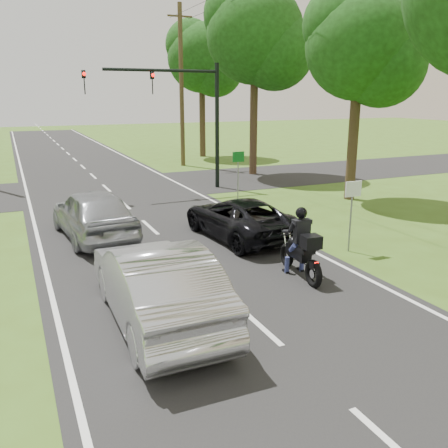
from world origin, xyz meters
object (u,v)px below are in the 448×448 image
Objects in this scene: dark_suv at (239,218)px; sign_white at (352,199)px; silver_sedan at (156,283)px; sign_green at (238,164)px; motorcycle_rider at (301,250)px; silver_suv at (93,213)px; traffic_signal at (181,103)px; utility_pole_far at (181,86)px.

sign_white is at bearing 126.27° from dark_suv.
silver_sedan is (-4.16, -4.70, 0.18)m from dark_suv.
sign_green is at bearing -123.28° from silver_sedan.
sign_green is (2.66, 9.15, 0.87)m from motorcycle_rider.
silver_suv is 8.11m from sign_white.
utility_pole_far reaches higher than traffic_signal.
traffic_signal is at bearing -134.52° from silver_suv.
dark_suv is 5.98m from sign_green.
sign_green is (6.71, 10.03, 0.76)m from silver_sedan.
silver_suv is 2.26× the size of sign_white.
motorcycle_rider is 3.83m from dark_suv.
traffic_signal is at bearing -109.68° from utility_pole_far.
sign_white reaches higher than silver_suv.
sign_white is at bearing -94.51° from utility_pole_far.
traffic_signal is at bearing -101.82° from dark_suv.
silver_sedan is 6.86m from sign_white.
motorcycle_rider reaches higher than dark_suv.
dark_suv is 0.73× the size of traffic_signal.
motorcycle_rider is at bearing 83.34° from dark_suv.
utility_pole_far reaches higher than silver_sedan.
silver_suv is 9.03m from traffic_signal.
traffic_signal is 3.00× the size of sign_white.
silver_suv is 2.26× the size of sign_green.
traffic_signal is (5.15, 13.04, 3.30)m from silver_sedan.
silver_sedan is 1.04× the size of silver_suv.
sign_white is (1.36, -11.02, -2.54)m from traffic_signal.
sign_green is (0.20, 8.00, 0.00)m from sign_white.
motorcycle_rider is 1.01× the size of sign_white.
motorcycle_rider reaches higher than silver_suv.
dark_suv is 9.09m from traffic_signal.
utility_pole_far is at bearing -108.32° from dark_suv.
traffic_signal reaches higher than motorcycle_rider.
motorcycle_rider is 2.85m from sign_white.
utility_pole_far reaches higher than silver_suv.
motorcycle_rider reaches higher than silver_sedan.
silver_suv is at bearing -129.33° from traffic_signal.
dark_suv is at bearing 131.32° from sign_white.
sign_green is (2.55, 5.32, 0.94)m from dark_suv.
sign_green reaches higher than dark_suv.
sign_white is at bearing -82.95° from traffic_signal.
dark_suv is at bearing -96.77° from traffic_signal.
silver_suv is at bearing -28.11° from dark_suv.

